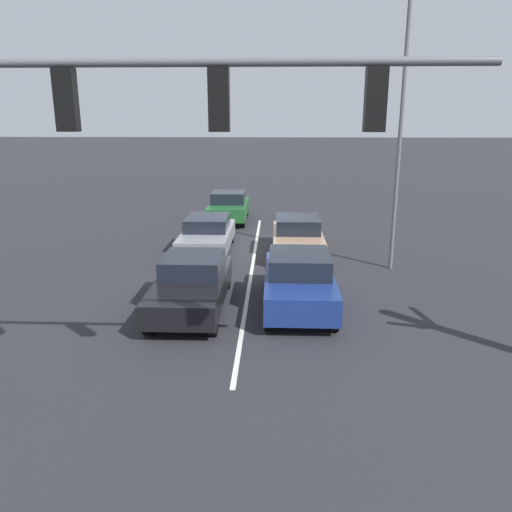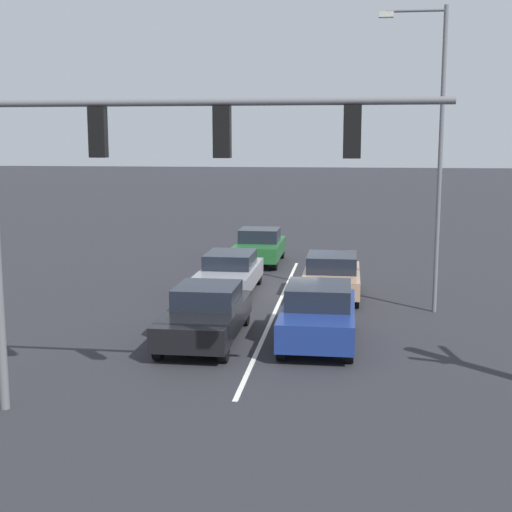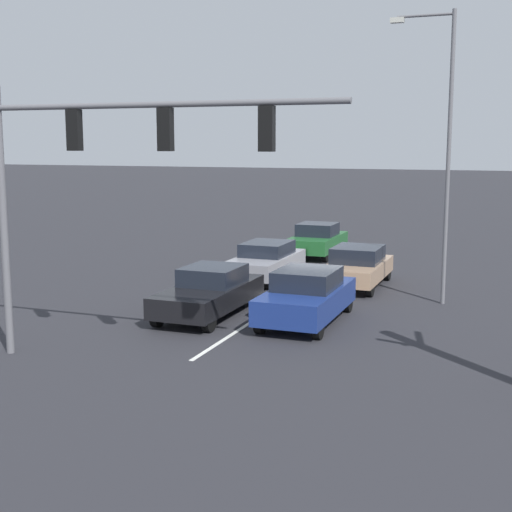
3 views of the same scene
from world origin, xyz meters
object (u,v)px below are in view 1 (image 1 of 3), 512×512
(car_navy_leftlane_front, at_px, (299,280))
(car_black_midlane_front, at_px, (192,283))
(car_gray_midlane_second, at_px, (207,234))
(traffic_signal_gantry, at_px, (109,147))
(car_tan_leftlane_second, at_px, (298,235))
(street_lamp_left_shoulder, at_px, (396,116))
(car_darkgreen_midlane_third, at_px, (229,207))

(car_navy_leftlane_front, xyz_separation_m, car_black_midlane_front, (3.08, 0.22, -0.05))
(car_gray_midlane_second, height_order, traffic_signal_gantry, traffic_signal_gantry)
(car_tan_leftlane_second, relative_size, street_lamp_left_shoulder, 0.46)
(street_lamp_left_shoulder, bearing_deg, car_navy_leftlane_front, 50.06)
(car_navy_leftlane_front, height_order, street_lamp_left_shoulder, street_lamp_left_shoulder)
(car_gray_midlane_second, xyz_separation_m, traffic_signal_gantry, (-0.10, 11.62, 4.12))
(car_tan_leftlane_second, height_order, car_gray_midlane_second, car_tan_leftlane_second)
(car_navy_leftlane_front, bearing_deg, car_black_midlane_front, 4.06)
(traffic_signal_gantry, distance_m, street_lamp_left_shoulder, 11.80)
(car_tan_leftlane_second, height_order, traffic_signal_gantry, traffic_signal_gantry)
(car_black_midlane_front, distance_m, street_lamp_left_shoulder, 8.97)
(car_tan_leftlane_second, bearing_deg, street_lamp_left_shoulder, 149.55)
(car_black_midlane_front, relative_size, car_gray_midlane_second, 1.02)
(car_navy_leftlane_front, distance_m, car_black_midlane_front, 3.09)
(car_black_midlane_front, xyz_separation_m, car_darkgreen_midlane_third, (0.11, -12.48, 0.04))
(car_black_midlane_front, distance_m, car_tan_leftlane_second, 6.88)
(car_navy_leftlane_front, xyz_separation_m, car_tan_leftlane_second, (-0.20, -5.83, -0.04))
(car_tan_leftlane_second, xyz_separation_m, car_gray_midlane_second, (3.65, -0.06, -0.01))
(car_gray_midlane_second, distance_m, street_lamp_left_shoulder, 8.44)
(traffic_signal_gantry, bearing_deg, car_darkgreen_midlane_third, -90.53)
(car_darkgreen_midlane_third, distance_m, traffic_signal_gantry, 18.44)
(car_navy_leftlane_front, xyz_separation_m, car_gray_midlane_second, (3.46, -5.90, -0.04))
(car_darkgreen_midlane_third, xyz_separation_m, traffic_signal_gantry, (0.17, 17.98, 4.10))
(car_darkgreen_midlane_third, relative_size, traffic_signal_gantry, 0.48)
(car_black_midlane_front, bearing_deg, street_lamp_left_shoulder, -146.76)
(car_black_midlane_front, relative_size, street_lamp_left_shoulder, 0.50)
(car_navy_leftlane_front, height_order, car_black_midlane_front, car_navy_leftlane_front)
(car_darkgreen_midlane_third, height_order, traffic_signal_gantry, traffic_signal_gantry)
(car_darkgreen_midlane_third, bearing_deg, traffic_signal_gantry, 89.47)
(car_gray_midlane_second, bearing_deg, car_black_midlane_front, 93.53)
(car_navy_leftlane_front, height_order, car_gray_midlane_second, car_navy_leftlane_front)
(car_gray_midlane_second, bearing_deg, car_navy_leftlane_front, 120.37)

